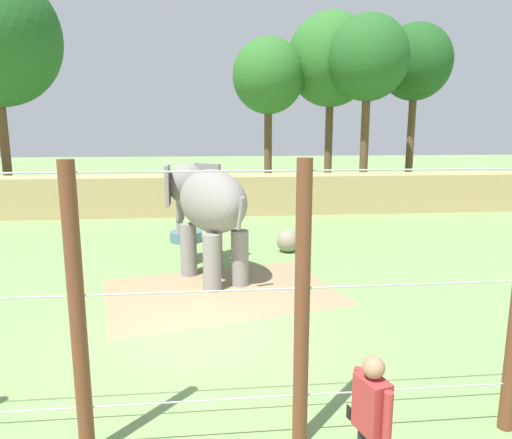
{
  "coord_description": "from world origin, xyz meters",
  "views": [
    {
      "loc": [
        0.23,
        -8.36,
        3.81
      ],
      "look_at": [
        1.47,
        4.04,
        1.4
      ],
      "focal_mm": 32.7,
      "sensor_mm": 36.0,
      "label": 1
    }
  ],
  "objects": [
    {
      "name": "tree_left_of_centre",
      "position": [
        7.22,
        18.74,
        7.67
      ],
      "size": [
        5.0,
        5.0,
        10.34
      ],
      "color": "brown",
      "rests_on": "ground"
    },
    {
      "name": "enrichment_ball",
      "position": [
        2.65,
        5.77,
        0.35
      ],
      "size": [
        0.71,
        0.71,
        0.71
      ],
      "primitive_type": "sphere",
      "color": "gray",
      "rests_on": "ground"
    },
    {
      "name": "cable_fence",
      "position": [
        0.0,
        -3.28,
        1.76
      ],
      "size": [
        8.97,
        0.18,
        3.51
      ],
      "color": "brown",
      "rests_on": "ground"
    },
    {
      "name": "zookeeper",
      "position": [
        1.77,
        -4.36,
        0.93
      ],
      "size": [
        0.33,
        0.57,
        1.67
      ],
      "color": "#232328",
      "rests_on": "ground"
    },
    {
      "name": "dirt_patch",
      "position": [
        0.46,
        2.26,
        0.0
      ],
      "size": [
        6.04,
        4.88,
        0.01
      ],
      "primitive_type": "cube",
      "rotation": [
        0.0,
        0.0,
        0.24
      ],
      "color": "#937F5B",
      "rests_on": "ground"
    },
    {
      "name": "tree_behind_wall",
      "position": [
        8.56,
        16.29,
        7.41
      ],
      "size": [
        4.2,
        4.2,
        9.68
      ],
      "color": "brown",
      "rests_on": "ground"
    },
    {
      "name": "water_tub",
      "position": [
        -0.63,
        7.53,
        0.18
      ],
      "size": [
        1.1,
        1.1,
        0.35
      ],
      "color": "slate",
      "rests_on": "ground"
    },
    {
      "name": "ground_plane",
      "position": [
        0.0,
        0.0,
        0.0
      ],
      "size": [
        120.0,
        120.0,
        0.0
      ],
      "primitive_type": "plane",
      "color": "#759956"
    },
    {
      "name": "elephant",
      "position": [
        0.16,
        3.48,
        1.92
      ],
      "size": [
        2.58,
        3.62,
        2.9
      ],
      "color": "gray",
      "rests_on": "ground"
    },
    {
      "name": "tree_far_left",
      "position": [
        3.58,
        18.24,
        6.68
      ],
      "size": [
        3.98,
        3.98,
        8.83
      ],
      "color": "brown",
      "rests_on": "ground"
    },
    {
      "name": "embankment_wall",
      "position": [
        0.0,
        12.9,
        0.88
      ],
      "size": [
        36.0,
        1.8,
        1.76
      ],
      "primitive_type": "cube",
      "color": "tan",
      "rests_on": "ground"
    },
    {
      "name": "tree_right_of_centre",
      "position": [
        12.35,
        19.06,
        7.64
      ],
      "size": [
        4.22,
        4.22,
        9.92
      ],
      "color": "brown",
      "rests_on": "ground"
    }
  ]
}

